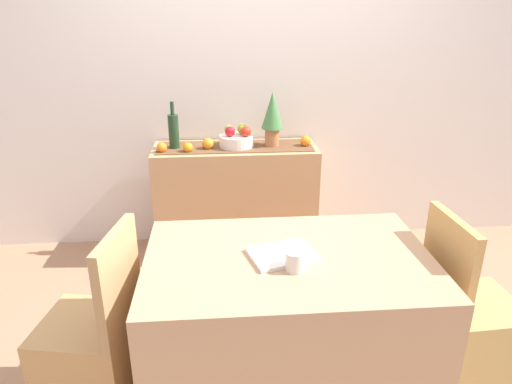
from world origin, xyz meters
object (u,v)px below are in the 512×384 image
(dining_table, at_px, (287,326))
(chair_by_corner, at_px, (467,334))
(sideboard_console, at_px, (236,201))
(coffee_cup, at_px, (295,261))
(potted_plant, at_px, (272,115))
(open_book, at_px, (283,254))
(chair_near_window, at_px, (94,355))
(fruit_bowl, at_px, (237,141))
(wine_bottle, at_px, (174,131))

(dining_table, relative_size, chair_by_corner, 1.40)
(sideboard_console, relative_size, dining_table, 0.92)
(coffee_cup, bearing_deg, potted_plant, 87.14)
(open_book, bearing_deg, chair_near_window, 164.97)
(fruit_bowl, height_order, wine_bottle, wine_bottle)
(open_book, xyz_separation_m, coffee_cup, (0.04, -0.12, 0.03))
(fruit_bowl, bearing_deg, chair_near_window, -117.07)
(open_book, bearing_deg, fruit_bowl, 80.11)
(sideboard_console, relative_size, potted_plant, 3.02)
(coffee_cup, height_order, chair_near_window, chair_near_window)
(wine_bottle, relative_size, potted_plant, 0.85)
(chair_by_corner, bearing_deg, dining_table, 179.94)
(potted_plant, bearing_deg, open_book, -94.55)
(potted_plant, height_order, chair_near_window, potted_plant)
(wine_bottle, relative_size, chair_by_corner, 0.37)
(fruit_bowl, distance_m, wine_bottle, 0.44)
(fruit_bowl, xyz_separation_m, open_book, (0.14, -1.42, -0.12))
(fruit_bowl, relative_size, open_book, 0.88)
(wine_bottle, distance_m, potted_plant, 0.69)
(sideboard_console, height_order, wine_bottle, wine_bottle)
(sideboard_console, distance_m, potted_plant, 0.69)
(sideboard_console, xyz_separation_m, chair_by_corner, (1.07, -1.42, -0.15))
(wine_bottle, height_order, coffee_cup, wine_bottle)
(coffee_cup, bearing_deg, open_book, 107.19)
(potted_plant, bearing_deg, chair_by_corner, -60.40)
(sideboard_console, relative_size, coffee_cup, 13.60)
(sideboard_console, xyz_separation_m, fruit_bowl, (0.01, 0.00, 0.46))
(chair_near_window, bearing_deg, potted_plant, 55.47)
(potted_plant, bearing_deg, fruit_bowl, 180.00)
(wine_bottle, bearing_deg, coffee_cup, -68.29)
(coffee_cup, bearing_deg, chair_near_window, 173.09)
(fruit_bowl, bearing_deg, chair_by_corner, -53.30)
(fruit_bowl, height_order, chair_by_corner, fruit_bowl)
(chair_near_window, xyz_separation_m, chair_by_corner, (1.79, 0.00, 0.00))
(dining_table, bearing_deg, wine_bottle, 112.94)
(fruit_bowl, xyz_separation_m, wine_bottle, (-0.44, 0.00, 0.08))
(chair_by_corner, bearing_deg, fruit_bowl, 126.70)
(sideboard_console, distance_m, coffee_cup, 1.59)
(sideboard_console, xyz_separation_m, dining_table, (0.18, -1.42, -0.04))
(open_book, distance_m, chair_by_corner, 1.04)
(potted_plant, distance_m, dining_table, 1.58)
(wine_bottle, distance_m, open_book, 1.54)
(chair_by_corner, bearing_deg, coffee_cup, -172.81)
(fruit_bowl, bearing_deg, coffee_cup, -83.47)
(potted_plant, xyz_separation_m, chair_near_window, (-0.98, -1.42, -0.78))
(fruit_bowl, height_order, chair_near_window, fruit_bowl)
(dining_table, bearing_deg, coffee_cup, -85.30)
(potted_plant, distance_m, coffee_cup, 1.56)
(chair_near_window, bearing_deg, chair_by_corner, 0.07)
(open_book, height_order, coffee_cup, coffee_cup)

